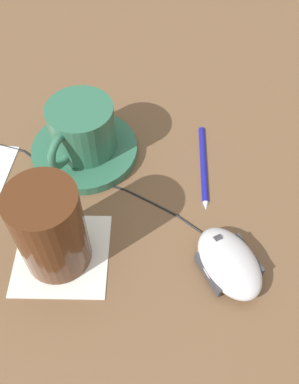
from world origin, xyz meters
name	(u,v)px	position (x,y,z in m)	size (l,w,h in m)	color
ground_plane	(95,224)	(0.00, 0.00, 0.00)	(3.00, 3.00, 0.00)	brown
saucer	(85,150)	(0.12, 0.01, 0.01)	(0.15, 0.15, 0.01)	#2D664C
coffee_cup	(81,128)	(0.12, 0.01, 0.05)	(0.11, 0.09, 0.07)	#2D664C
computer_mouse	(229,263)	(-0.08, -0.15, 0.02)	(0.11, 0.09, 0.03)	silver
mouse_cable	(96,182)	(0.06, 0.00, 0.00)	(0.18, 0.27, 0.00)	black
napkin_under_glass	(62,254)	(-0.04, 0.04, 0.00)	(0.11, 0.11, 0.00)	silver
drinking_glass	(50,229)	(-0.04, 0.04, 0.06)	(0.08, 0.08, 0.12)	#4C2814
pen	(204,164)	(0.08, -0.15, 0.00)	(0.14, 0.03, 0.01)	navy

